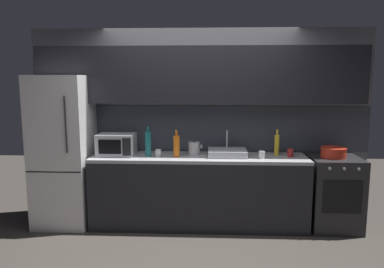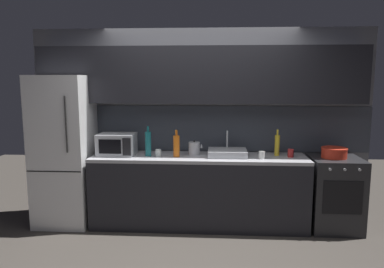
% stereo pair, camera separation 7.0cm
% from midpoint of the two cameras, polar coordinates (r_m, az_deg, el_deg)
% --- Properties ---
extents(ground_plane, '(10.00, 10.00, 0.00)m').
position_cam_midpoint_polar(ground_plane, '(4.02, 0.97, -18.86)').
color(ground_plane, '#3D3833').
extents(back_wall, '(4.42, 0.44, 2.50)m').
position_cam_midpoint_polar(back_wall, '(4.77, 1.67, 4.94)').
color(back_wall, slate).
rests_on(back_wall, ground).
extents(counter_run, '(2.68, 0.60, 0.90)m').
position_cam_midpoint_polar(counter_run, '(4.68, 1.49, -8.85)').
color(counter_run, black).
rests_on(counter_run, ground).
extents(refrigerator, '(0.68, 0.69, 1.90)m').
position_cam_midpoint_polar(refrigerator, '(4.92, -18.93, -2.46)').
color(refrigerator, white).
rests_on(refrigerator, ground).
extents(oven_range, '(0.60, 0.62, 0.90)m').
position_cam_midpoint_polar(oven_range, '(4.92, 21.67, -8.60)').
color(oven_range, '#232326').
rests_on(oven_range, ground).
extents(microwave, '(0.46, 0.35, 0.27)m').
position_cam_midpoint_polar(microwave, '(4.71, -11.21, -1.57)').
color(microwave, '#A8AAAF').
rests_on(microwave, counter_run).
extents(sink_basin, '(0.48, 0.38, 0.30)m').
position_cam_midpoint_polar(sink_basin, '(4.59, 5.97, -2.91)').
color(sink_basin, '#ADAFB5').
rests_on(sink_basin, counter_run).
extents(kettle, '(0.18, 0.14, 0.19)m').
position_cam_midpoint_polar(kettle, '(4.61, 0.79, -2.27)').
color(kettle, '#B7BABF').
rests_on(kettle, counter_run).
extents(wine_bottle_yellow, '(0.06, 0.06, 0.33)m').
position_cam_midpoint_polar(wine_bottle_yellow, '(4.69, 13.56, -1.67)').
color(wine_bottle_yellow, gold).
rests_on(wine_bottle_yellow, counter_run).
extents(wine_bottle_orange, '(0.08, 0.08, 0.33)m').
position_cam_midpoint_polar(wine_bottle_orange, '(4.51, -1.99, -1.83)').
color(wine_bottle_orange, orange).
rests_on(wine_bottle_orange, counter_run).
extents(wine_bottle_teal, '(0.07, 0.07, 0.37)m').
position_cam_midpoint_polar(wine_bottle_teal, '(4.56, -6.42, -1.48)').
color(wine_bottle_teal, '#19666B').
rests_on(wine_bottle_teal, counter_run).
extents(mug_clear, '(0.07, 0.07, 0.09)m').
position_cam_midpoint_polar(mug_clear, '(4.55, -4.85, -2.96)').
color(mug_clear, silver).
rests_on(mug_clear, counter_run).
extents(mug_white, '(0.08, 0.08, 0.09)m').
position_cam_midpoint_polar(mug_white, '(4.49, 11.28, -3.22)').
color(mug_white, silver).
rests_on(mug_white, counter_run).
extents(mug_red, '(0.07, 0.07, 0.10)m').
position_cam_midpoint_polar(mug_red, '(4.66, 15.54, -2.90)').
color(mug_red, '#A82323').
rests_on(mug_red, counter_run).
extents(cooking_pot, '(0.31, 0.31, 0.12)m').
position_cam_midpoint_polar(cooking_pot, '(4.79, 21.68, -2.73)').
color(cooking_pot, red).
rests_on(cooking_pot, oven_range).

